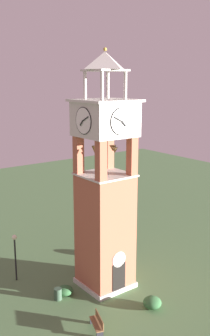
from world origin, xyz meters
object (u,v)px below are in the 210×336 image
Objects in this scene: lamp_post at (15,249)px; trash_bin at (58,294)px; park_bench at (97,323)px; clock_tower at (105,196)px.

trash_bin is at bearing -74.83° from lamp_post.
trash_bin is (1.11, -4.10, -2.07)m from lamp_post.
lamp_post is at bearing 105.17° from trash_bin.
park_bench reaches higher than trash_bin.
trash_bin is (-3.70, 0.33, -6.20)m from clock_tower.
trash_bin is (-0.18, 4.26, -0.08)m from park_bench.
lamp_post is at bearing 137.40° from clock_tower.
trash_bin is at bearing 174.97° from clock_tower.
clock_tower is at bearing -5.03° from trash_bin.
trash_bin is at bearing 92.42° from park_bench.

